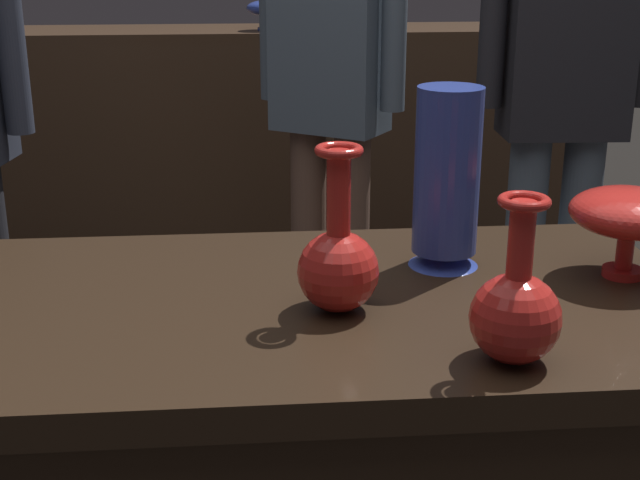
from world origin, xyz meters
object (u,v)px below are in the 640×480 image
(shelf_vase_far_right, at_px, (536,4))
(visitor_near_right, at_px, (565,77))
(vase_right_accent, at_px, (447,180))
(vase_centerpiece, at_px, (338,262))
(visitor_center_back, at_px, (330,81))
(vase_left_accent, at_px, (516,310))
(shelf_vase_center, at_px, (264,9))
(vase_tall_behind, at_px, (629,214))

(shelf_vase_far_right, xyz_separation_m, visitor_near_right, (-0.27, -1.11, -0.11))
(vase_right_accent, bearing_deg, shelf_vase_far_right, 68.66)
(vase_centerpiece, xyz_separation_m, visitor_center_back, (0.12, 1.39, 0.04))
(vase_right_accent, distance_m, visitor_center_back, 1.23)
(vase_left_accent, height_order, visitor_center_back, visitor_center_back)
(vase_centerpiece, relative_size, shelf_vase_center, 1.94)
(shelf_vase_far_right, distance_m, visitor_center_back, 1.20)
(vase_centerpiece, distance_m, visitor_center_back, 1.40)
(vase_tall_behind, xyz_separation_m, visitor_near_right, (0.25, 1.01, 0.06))
(shelf_vase_far_right, distance_m, visitor_near_right, 1.15)
(shelf_vase_center, bearing_deg, vase_left_accent, -83.82)
(vase_centerpiece, distance_m, vase_right_accent, 0.27)
(vase_tall_behind, distance_m, shelf_vase_far_right, 2.19)
(vase_tall_behind, xyz_separation_m, shelf_vase_center, (-0.52, 2.07, 0.16))
(shelf_vase_center, xyz_separation_m, visitor_near_right, (0.77, -1.06, -0.10))
(vase_centerpiece, distance_m, shelf_vase_far_right, 2.43)
(visitor_center_back, bearing_deg, vase_tall_behind, 138.86)
(vase_left_accent, bearing_deg, shelf_vase_far_right, 71.86)
(shelf_vase_far_right, bearing_deg, vase_right_accent, -111.34)
(visitor_near_right, bearing_deg, visitor_center_back, -23.24)
(vase_centerpiece, height_order, vase_left_accent, vase_centerpiece)
(visitor_near_right, xyz_separation_m, visitor_center_back, (-0.60, 0.29, -0.05))
(shelf_vase_center, distance_m, visitor_near_right, 1.32)
(vase_tall_behind, relative_size, shelf_vase_far_right, 1.09)
(shelf_vase_center, bearing_deg, visitor_near_right, -54.20)
(vase_tall_behind, height_order, shelf_vase_far_right, shelf_vase_far_right)
(vase_tall_behind, xyz_separation_m, visitor_center_back, (-0.35, 1.30, 0.01))
(visitor_near_right, bearing_deg, vase_tall_behind, 78.90)
(visitor_near_right, bearing_deg, vase_left_accent, 71.06)
(shelf_vase_far_right, bearing_deg, visitor_near_right, -103.80)
(vase_tall_behind, bearing_deg, visitor_center_back, 104.91)
(vase_centerpiece, xyz_separation_m, visitor_near_right, (0.72, 1.10, 0.09))
(vase_tall_behind, height_order, visitor_near_right, visitor_near_right)
(shelf_vase_center, bearing_deg, vase_right_accent, -83.09)
(shelf_vase_center, distance_m, visitor_center_back, 0.81)
(vase_centerpiece, bearing_deg, shelf_vase_far_right, 65.87)
(vase_centerpiece, bearing_deg, vase_tall_behind, 11.41)
(vase_centerpiece, bearing_deg, shelf_vase_center, 91.28)
(shelf_vase_center, relative_size, shelf_vase_far_right, 0.74)
(vase_right_accent, distance_m, shelf_vase_far_right, 2.20)
(visitor_near_right, height_order, visitor_center_back, visitor_near_right)
(vase_tall_behind, distance_m, vase_left_accent, 0.38)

